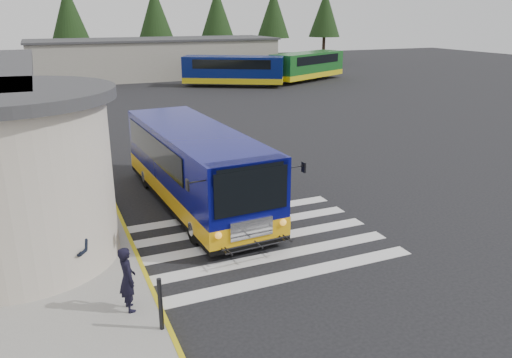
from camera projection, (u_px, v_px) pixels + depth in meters
name	position (u px, v px, depth m)	size (l,w,h in m)	color
ground	(257.00, 229.00, 16.52)	(140.00, 140.00, 0.00)	black
curb_strip	(114.00, 204.00, 18.46)	(0.12, 34.00, 0.16)	gold
crosswalk	(253.00, 241.00, 15.63)	(8.00, 5.35, 0.01)	silver
depot_building	(156.00, 58.00, 54.71)	(26.40, 8.40, 4.20)	gray
tree_line	(141.00, 13.00, 60.31)	(58.40, 4.40, 10.00)	black
transit_bus	(196.00, 170.00, 18.21)	(3.69, 10.26, 2.86)	#080A61
pedestrian_a	(127.00, 279.00, 11.54)	(0.58, 0.38, 1.60)	black
pedestrian_b	(78.00, 251.00, 12.84)	(0.80, 0.62, 1.64)	black
bollard	(160.00, 304.00, 10.86)	(0.10, 0.10, 1.25)	black
far_bus_a	(233.00, 70.00, 48.15)	(9.70, 7.03, 2.48)	#071453
far_bus_b	(307.00, 65.00, 52.34)	(9.92, 6.76, 2.51)	#15511B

